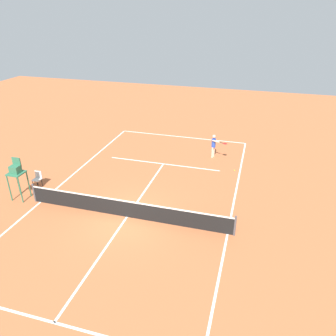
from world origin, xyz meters
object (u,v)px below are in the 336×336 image
(player_serving, at_px, (214,144))
(umpire_chair, at_px, (16,173))
(tennis_ball, at_px, (235,170))
(courtside_chair_mid, at_px, (37,178))

(player_serving, xyz_separation_m, umpire_chair, (9.43, 8.41, 0.61))
(player_serving, bearing_deg, tennis_ball, 64.26)
(umpire_chair, bearing_deg, tennis_ball, -148.96)
(tennis_ball, distance_m, courtside_chair_mid, 12.21)
(player_serving, height_order, courtside_chair_mid, player_serving)
(umpire_chair, bearing_deg, player_serving, -138.29)
(courtside_chair_mid, bearing_deg, tennis_ball, -154.47)
(player_serving, bearing_deg, umpire_chair, -27.83)
(tennis_ball, relative_size, umpire_chair, 0.03)
(player_serving, height_order, umpire_chair, umpire_chair)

